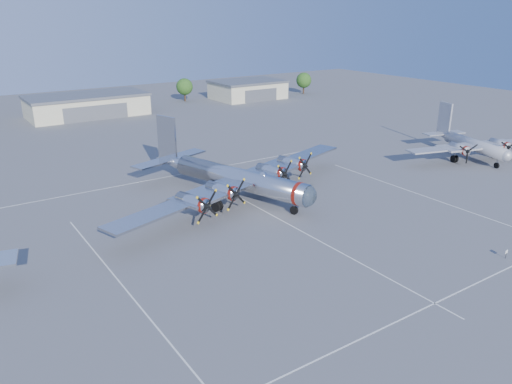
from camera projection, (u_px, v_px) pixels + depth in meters
ground at (285, 222)px, 61.58m from camera, size 260.00×260.00×0.00m
parking_lines at (294, 227)px, 60.21m from camera, size 60.00×50.08×0.01m
hangar_center at (87, 105)px, 124.58m from camera, size 28.60×14.60×5.40m
hangar_east at (248, 89)px, 149.85m from camera, size 20.60×14.60×5.40m
tree_east at (185, 87)px, 144.57m from camera, size 4.80×4.80×6.64m
tree_far_east at (304, 80)px, 158.34m from camera, size 4.80×4.80×6.64m
main_bomber_b29 at (232, 197)px, 70.19m from camera, size 51.73×42.56×9.86m
twin_engine_east at (470, 158)px, 88.68m from camera, size 31.68×26.30×8.70m
info_placard at (506, 253)px, 52.33m from camera, size 0.50×0.09×0.96m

